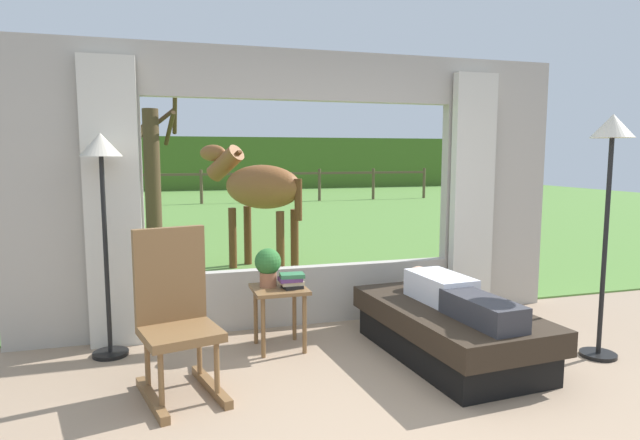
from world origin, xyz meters
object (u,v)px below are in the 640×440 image
Objects in this scene: rocking_chair at (176,314)px; potted_plant at (268,265)px; recliner_sofa at (449,330)px; horse at (258,188)px; reclining_person at (453,295)px; pasture_tree at (152,164)px; floor_lamp_left at (102,177)px; book_stack at (292,280)px; floor_lamp_right at (610,163)px; side_table at (279,298)px.

potted_plant is (0.77, 0.67, 0.16)m from rocking_chair.
recliner_sofa is 1.02× the size of horse.
reclining_person is 3.87m from horse.
reclining_person is at bearing -93.98° from recliner_sofa.
recliner_sofa is 0.31m from reclining_person.
potted_plant is at bearing -82.46° from pasture_tree.
horse is at bearing 58.88° from floor_lamp_left.
book_stack is at bearing 149.70° from reclining_person.
recliner_sofa is 5.49× the size of potted_plant.
reclining_person is 2.10m from rocking_chair.
floor_lamp_right reaches higher than floor_lamp_left.
rocking_chair reaches higher than book_stack.
floor_lamp_right reaches higher than book_stack.
reclining_person is at bearing -14.30° from rocking_chair.
horse is at bearing 99.35° from recliner_sofa.
side_table is 3.20m from horse.
pasture_tree is at bearing 68.56° from horse.
book_stack is 7.47m from pasture_tree.
book_stack is at bearing -81.26° from pasture_tree.
potted_plant reaches higher than book_stack.
reclining_person reaches higher than recliner_sofa.
side_table is at bearing 159.17° from floor_lamp_right.
potted_plant is 0.18× the size of floor_lamp_left.
pasture_tree is (-2.29, 7.86, 1.20)m from recliner_sofa.
floor_lamp_right is (3.75, -1.15, 0.11)m from floor_lamp_left.
potted_plant is at bearing 148.76° from reclining_person.
recliner_sofa is 1.32m from book_stack.
floor_lamp_right reaches higher than recliner_sofa.
rocking_chair reaches higher than recliner_sofa.
horse is 0.55× the size of pasture_tree.
potted_plant reaches higher than recliner_sofa.
rocking_chair is (-2.10, -0.04, 0.33)m from recliner_sofa.
potted_plant is 0.17× the size of floor_lamp_right.
floor_lamp_right reaches higher than reclining_person.
potted_plant is 3.10m from horse.
floor_lamp_right is at bearing -20.46° from book_stack.
floor_lamp_right is (2.49, -0.98, 0.85)m from potted_plant.
side_table is 2.46× the size of book_stack.
recliner_sofa is at bearing -25.53° from potted_plant.
potted_plant is at bearing 158.57° from floor_lamp_right.
rocking_chair is 0.63× the size of floor_lamp_left.
book_stack is (0.09, -0.05, 0.16)m from side_table.
floor_lamp_right is at bearing -67.22° from pasture_tree.
recliner_sofa is 2.97m from floor_lamp_left.
pasture_tree is (-1.13, 7.34, 0.84)m from book_stack.
reclining_person is 0.83× the size of horse.
rocking_chair is at bearing -138.74° from potted_plant.
recliner_sofa is at bearing -116.76° from horse.
rocking_chair reaches higher than potted_plant.
reclining_person is at bearing -26.57° from side_table.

